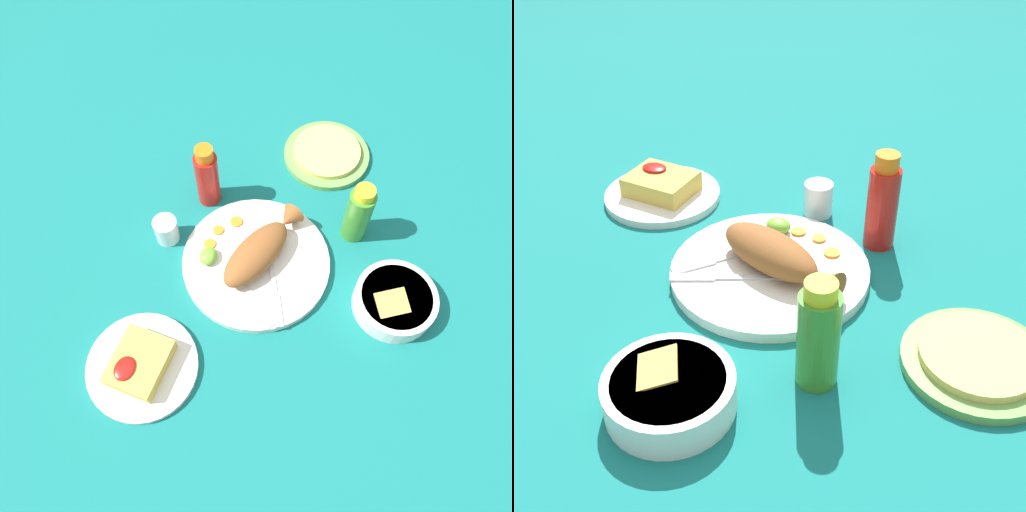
# 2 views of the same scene
# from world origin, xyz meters

# --- Properties ---
(ground_plane) EXTENTS (4.00, 4.00, 0.00)m
(ground_plane) POSITION_xyz_m (0.00, 0.00, 0.00)
(ground_plane) COLOR #146B66
(main_plate) EXTENTS (0.31, 0.31, 0.02)m
(main_plate) POSITION_xyz_m (0.00, 0.00, 0.01)
(main_plate) COLOR silver
(main_plate) RESTS_ON ground_plane
(fried_fish) EXTENTS (0.23, 0.13, 0.06)m
(fried_fish) POSITION_xyz_m (-0.01, 0.00, 0.05)
(fried_fish) COLOR brown
(fried_fish) RESTS_ON main_plate
(fork_near) EXTENTS (0.17, 0.10, 0.00)m
(fork_near) POSITION_xyz_m (0.05, 0.06, 0.02)
(fork_near) COLOR silver
(fork_near) RESTS_ON main_plate
(fork_far) EXTENTS (0.13, 0.15, 0.00)m
(fork_far) POSITION_xyz_m (0.08, 0.02, 0.02)
(fork_far) COLOR silver
(fork_far) RESTS_ON main_plate
(carrot_slice_near) EXTENTS (0.03, 0.03, 0.00)m
(carrot_slice_near) POSITION_xyz_m (-0.07, -0.08, 0.02)
(carrot_slice_near) COLOR orange
(carrot_slice_near) RESTS_ON main_plate
(carrot_slice_mid) EXTENTS (0.02, 0.02, 0.00)m
(carrot_slice_mid) POSITION_xyz_m (-0.04, -0.10, 0.02)
(carrot_slice_mid) COLOR orange
(carrot_slice_mid) RESTS_ON main_plate
(carrot_slice_far) EXTENTS (0.03, 0.03, 0.00)m
(carrot_slice_far) POSITION_xyz_m (-0.00, -0.11, 0.02)
(carrot_slice_far) COLOR orange
(carrot_slice_far) RESTS_ON main_plate
(lime_wedge_main) EXTENTS (0.04, 0.04, 0.02)m
(lime_wedge_main) POSITION_xyz_m (0.03, -0.10, 0.03)
(lime_wedge_main) COLOR #6BB233
(lime_wedge_main) RESTS_ON main_plate
(hot_sauce_bottle_red) EXTENTS (0.05, 0.05, 0.17)m
(hot_sauce_bottle_red) POSITION_xyz_m (-0.12, -0.16, 0.08)
(hot_sauce_bottle_red) COLOR #B21914
(hot_sauce_bottle_red) RESTS_ON ground_plane
(hot_sauce_bottle_green) EXTENTS (0.06, 0.06, 0.16)m
(hot_sauce_bottle_green) POSITION_xyz_m (-0.15, 0.17, 0.07)
(hot_sauce_bottle_green) COLOR #3D8428
(hot_sauce_bottle_green) RESTS_ON ground_plane
(salt_cup) EXTENTS (0.05, 0.05, 0.06)m
(salt_cup) POSITION_xyz_m (0.01, -0.21, 0.03)
(salt_cup) COLOR silver
(salt_cup) RESTS_ON ground_plane
(side_plate_fries) EXTENTS (0.22, 0.22, 0.01)m
(side_plate_fries) POSITION_xyz_m (0.29, -0.12, 0.01)
(side_plate_fries) COLOR silver
(side_plate_fries) RESTS_ON ground_plane
(fries_pile) EXTENTS (0.12, 0.10, 0.04)m
(fries_pile) POSITION_xyz_m (0.29, -0.12, 0.03)
(fries_pile) COLOR gold
(fries_pile) RESTS_ON side_plate_fries
(guacamole_bowl) EXTENTS (0.16, 0.16, 0.06)m
(guacamole_bowl) POSITION_xyz_m (-0.01, 0.30, 0.03)
(guacamole_bowl) COLOR white
(guacamole_bowl) RESTS_ON ground_plane
(tortilla_plate) EXTENTS (0.21, 0.21, 0.01)m
(tortilla_plate) POSITION_xyz_m (-0.34, 0.05, 0.01)
(tortilla_plate) COLOR #6B9E4C
(tortilla_plate) RESTS_ON ground_plane
(tortilla_stack) EXTENTS (0.16, 0.16, 0.01)m
(tortilla_stack) POSITION_xyz_m (-0.34, 0.05, 0.02)
(tortilla_stack) COLOR #E0C666
(tortilla_stack) RESTS_ON tortilla_plate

